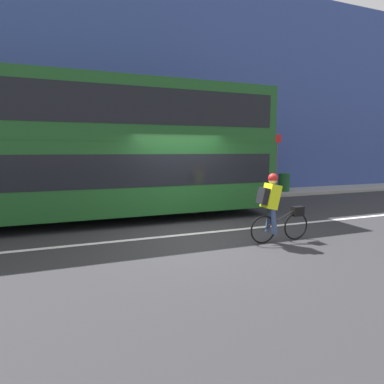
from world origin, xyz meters
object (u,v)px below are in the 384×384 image
(trash_bin, at_px, (284,182))
(street_sign_post, at_px, (277,160))
(cyclist_on_bike, at_px, (275,205))
(bus, at_px, (72,145))

(trash_bin, bearing_deg, street_sign_post, -179.29)
(trash_bin, bearing_deg, cyclist_on_bike, -128.05)
(cyclist_on_bike, xyz_separation_m, street_sign_post, (4.47, 6.31, 0.78))
(trash_bin, height_order, street_sign_post, street_sign_post)
(cyclist_on_bike, bearing_deg, bus, 139.84)
(trash_bin, relative_size, street_sign_post, 0.31)
(cyclist_on_bike, bearing_deg, trash_bin, 51.95)
(street_sign_post, bearing_deg, trash_bin, 0.71)
(bus, xyz_separation_m, street_sign_post, (8.71, 2.73, -0.57))
(bus, bearing_deg, street_sign_post, 17.42)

